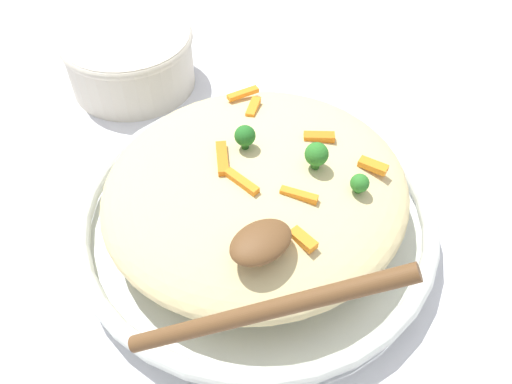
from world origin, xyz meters
TOP-DOWN VIEW (x-y plane):
  - ground_plane at (0.00, 0.00)m, footprint 2.40×2.40m
  - serving_bowl at (0.00, 0.00)m, footprint 0.38×0.38m
  - pasta_mound at (0.00, 0.00)m, footprint 0.31×0.29m
  - carrot_piece_0 at (-0.09, 0.07)m, footprint 0.02×0.03m
  - carrot_piece_1 at (-0.07, 0.01)m, footprint 0.03×0.03m
  - carrot_piece_2 at (0.02, 0.09)m, footprint 0.01×0.03m
  - carrot_piece_3 at (0.02, -0.02)m, footprint 0.03×0.04m
  - carrot_piece_4 at (-0.06, -0.10)m, footprint 0.04×0.01m
  - carrot_piece_5 at (-0.05, -0.07)m, footprint 0.03×0.03m
  - carrot_piece_6 at (0.03, 0.01)m, footprint 0.01×0.04m
  - carrot_piece_7 at (-0.01, 0.05)m, footprint 0.02×0.03m
  - broccoli_floret_0 at (-0.04, 0.04)m, footprint 0.02×0.02m
  - broccoli_floret_1 at (-0.01, -0.02)m, footprint 0.02×0.02m
  - broccoli_floret_2 at (-0.06, 0.08)m, footprint 0.02×0.02m
  - serving_spoon at (0.08, 0.11)m, footprint 0.16×0.15m
  - companion_bowl at (-0.03, -0.31)m, footprint 0.18×0.18m

SIDE VIEW (x-z plane):
  - ground_plane at x=0.00m, z-range 0.00..0.00m
  - serving_bowl at x=0.00m, z-range 0.00..0.04m
  - companion_bowl at x=-0.03m, z-range 0.01..0.08m
  - pasta_mound at x=0.00m, z-range 0.03..0.10m
  - carrot_piece_4 at x=-0.06m, z-range 0.09..0.10m
  - carrot_piece_0 at x=-0.09m, z-range 0.09..0.10m
  - carrot_piece_2 at x=0.02m, z-range 0.09..0.10m
  - carrot_piece_5 at x=-0.05m, z-range 0.09..0.10m
  - carrot_piece_1 at x=-0.07m, z-range 0.10..0.10m
  - carrot_piece_7 at x=-0.01m, z-range 0.10..0.10m
  - carrot_piece_3 at x=0.02m, z-range 0.10..0.11m
  - carrot_piece_6 at x=0.03m, z-range 0.10..0.11m
  - broccoli_floret_2 at x=-0.06m, z-range 0.09..0.11m
  - broccoli_floret_0 at x=-0.04m, z-range 0.10..0.13m
  - broccoli_floret_1 at x=-0.01m, z-range 0.10..0.13m
  - serving_spoon at x=0.08m, z-range 0.08..0.18m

